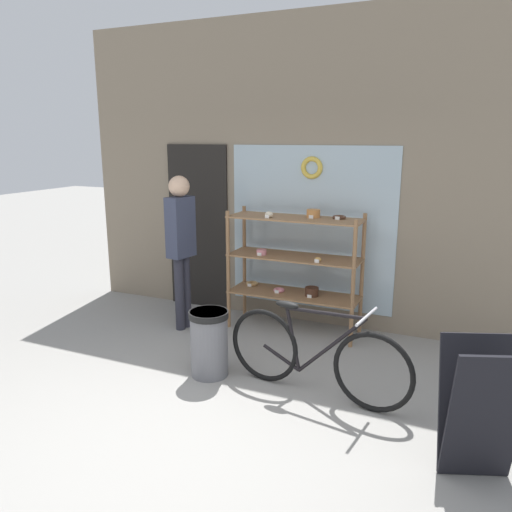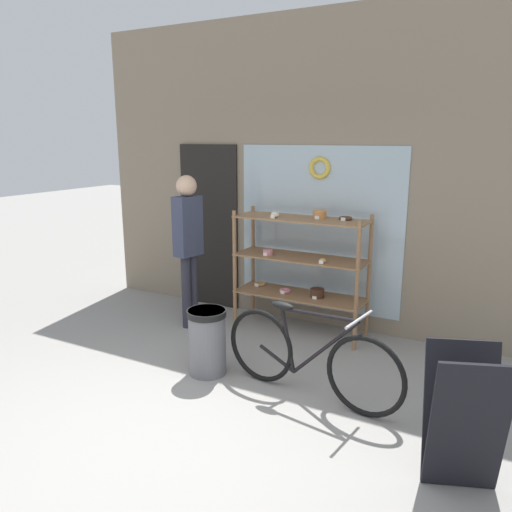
{
  "view_description": "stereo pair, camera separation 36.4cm",
  "coord_description": "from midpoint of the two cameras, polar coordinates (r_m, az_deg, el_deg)",
  "views": [
    {
      "loc": [
        1.92,
        -2.79,
        2.19
      ],
      "look_at": [
        0.06,
        1.45,
        1.08
      ],
      "focal_mm": 35.0,
      "sensor_mm": 36.0,
      "label": 1
    },
    {
      "loc": [
        2.25,
        -2.63,
        2.19
      ],
      "look_at": [
        0.06,
        1.45,
        1.08
      ],
      "focal_mm": 35.0,
      "sensor_mm": 36.0,
      "label": 2
    }
  ],
  "objects": [
    {
      "name": "ground_plane",
      "position": [
        4.06,
        -12.38,
        -19.52
      ],
      "size": [
        30.0,
        30.0,
        0.0
      ],
      "primitive_type": "plane",
      "color": "gray"
    },
    {
      "name": "storefront_facade",
      "position": [
        5.89,
        2.58,
        8.92
      ],
      "size": [
        5.63,
        0.13,
        3.54
      ],
      "color": "gray",
      "rests_on": "ground_plane"
    },
    {
      "name": "display_case",
      "position": [
        5.63,
        2.63,
        -0.42
      ],
      "size": [
        1.5,
        0.49,
        1.41
      ],
      "color": "#8E6642",
      "rests_on": "ground_plane"
    },
    {
      "name": "bicycle",
      "position": [
        4.36,
        4.31,
        -11.28
      ],
      "size": [
        1.69,
        0.46,
        0.82
      ],
      "rotation": [
        0.0,
        0.0,
        -0.14
      ],
      "color": "black",
      "rests_on": "ground_plane"
    },
    {
      "name": "sandwich_board",
      "position": [
        3.58,
        21.43,
        -16.21
      ],
      "size": [
        0.56,
        0.52,
        0.93
      ],
      "rotation": [
        0.0,
        0.0,
        0.36
      ],
      "color": "black",
      "rests_on": "ground_plane"
    },
    {
      "name": "pedestrian",
      "position": [
        5.72,
        -10.39,
        1.86
      ],
      "size": [
        0.23,
        0.35,
        1.78
      ],
      "rotation": [
        0.0,
        0.0,
        1.39
      ],
      "color": "#282833",
      "rests_on": "ground_plane"
    },
    {
      "name": "trash_bin",
      "position": [
        4.74,
        -7.6,
        -9.59
      ],
      "size": [
        0.37,
        0.37,
        0.63
      ],
      "color": "slate",
      "rests_on": "ground_plane"
    }
  ]
}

